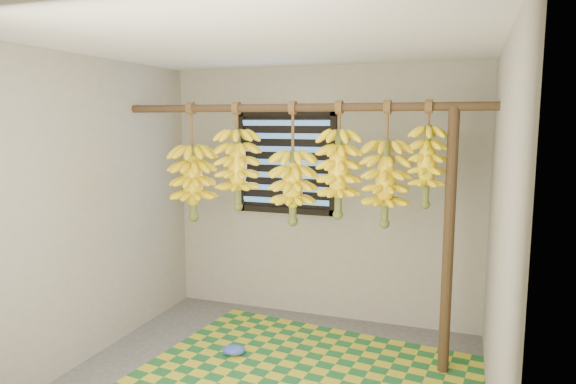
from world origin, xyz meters
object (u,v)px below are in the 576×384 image
at_px(banana_bunch_b, 238,169).
at_px(banana_bunch_c, 293,187).
at_px(woven_mat, 303,379).
at_px(banana_bunch_e, 386,183).
at_px(banana_bunch_a, 193,182).
at_px(plastic_bag, 234,350).
at_px(support_post, 448,244).
at_px(banana_bunch_d, 339,174).
at_px(banana_bunch_f, 427,166).

relative_size(banana_bunch_b, banana_bunch_c, 0.91).
distance_m(woven_mat, banana_bunch_e, 1.58).
height_order(woven_mat, banana_bunch_a, banana_bunch_a).
bearing_deg(plastic_bag, support_post, 10.17).
xyz_separation_m(banana_bunch_b, banana_bunch_d, (0.86, 0.00, -0.00)).
bearing_deg(banana_bunch_a, plastic_bag, -29.90).
height_order(woven_mat, plastic_bag, plastic_bag).
relative_size(support_post, banana_bunch_d, 2.22).
relative_size(banana_bunch_c, banana_bunch_f, 1.25).
bearing_deg(banana_bunch_f, woven_mat, -148.98).
distance_m(banana_bunch_b, banana_bunch_e, 1.23).
bearing_deg(support_post, banana_bunch_e, 180.00).
xyz_separation_m(plastic_bag, banana_bunch_f, (1.44, 0.29, 1.52)).
relative_size(support_post, banana_bunch_c, 2.04).
distance_m(support_post, banana_bunch_a, 2.15).
bearing_deg(woven_mat, banana_bunch_b, 146.77).
distance_m(banana_bunch_b, banana_bunch_f, 1.52).
bearing_deg(woven_mat, banana_bunch_a, 157.52).
height_order(banana_bunch_c, banana_bunch_f, same).
bearing_deg(banana_bunch_a, banana_bunch_e, 0.00).
distance_m(banana_bunch_b, banana_bunch_c, 0.50).
xyz_separation_m(banana_bunch_a, banana_bunch_f, (1.95, 0.00, 0.20)).
bearing_deg(support_post, banana_bunch_a, -180.00).
distance_m(banana_bunch_a, banana_bunch_d, 1.29).
bearing_deg(banana_bunch_f, plastic_bag, -168.62).
bearing_deg(banana_bunch_f, banana_bunch_a, -180.00).
bearing_deg(woven_mat, banana_bunch_d, 74.44).
height_order(support_post, banana_bunch_f, banana_bunch_f).
height_order(plastic_bag, banana_bunch_e, banana_bunch_e).
xyz_separation_m(support_post, banana_bunch_e, (-0.47, 0.00, 0.43)).
bearing_deg(plastic_bag, banana_bunch_b, 105.43).
bearing_deg(banana_bunch_d, plastic_bag, -159.63).
height_order(banana_bunch_d, banana_bunch_f, same).
xyz_separation_m(woven_mat, banana_bunch_b, (-0.73, 0.48, 1.49)).
xyz_separation_m(support_post, woven_mat, (-0.97, -0.48, -0.99)).
xyz_separation_m(banana_bunch_a, banana_bunch_e, (1.65, 0.00, 0.06)).
xyz_separation_m(plastic_bag, banana_bunch_b, (-0.08, 0.29, 1.45)).
bearing_deg(banana_bunch_d, banana_bunch_f, -0.00).
distance_m(support_post, banana_bunch_f, 0.60).
bearing_deg(banana_bunch_f, banana_bunch_d, 180.00).
relative_size(banana_bunch_e, banana_bunch_f, 1.21).
bearing_deg(banana_bunch_f, banana_bunch_b, 180.00).
bearing_deg(plastic_bag, banana_bunch_e, 14.20).
relative_size(support_post, banana_bunch_f, 2.55).
xyz_separation_m(woven_mat, banana_bunch_e, (0.50, 0.48, 1.42)).
relative_size(plastic_bag, banana_bunch_f, 0.24).
bearing_deg(woven_mat, support_post, 26.21).
xyz_separation_m(banana_bunch_d, banana_bunch_f, (0.66, -0.00, 0.08)).
distance_m(banana_bunch_c, banana_bunch_e, 0.74).
xyz_separation_m(banana_bunch_a, banana_bunch_d, (1.29, 0.00, 0.12)).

